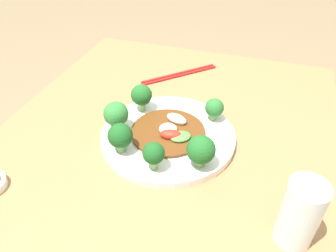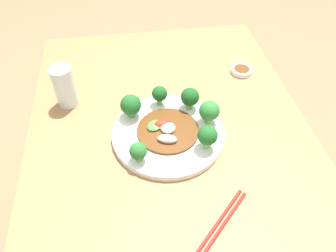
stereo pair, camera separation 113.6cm
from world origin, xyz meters
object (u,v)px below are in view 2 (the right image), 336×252
broccoli_southeast (138,151)px  drinking_glass (65,87)px  broccoli_north (209,111)px  broccoli_northwest (190,97)px  broccoli_west (160,94)px  stirfry_center (167,130)px  sauce_dish (241,70)px  broccoli_northeast (207,136)px  chopsticks (216,231)px  plate (168,133)px  broccoli_southwest (131,105)px

broccoli_southeast → drinking_glass: drinking_glass is taller
broccoli_north → broccoli_northwest: broccoli_north is taller
broccoli_west → broccoli_northwest: 0.09m
stirfry_center → broccoli_southeast: bearing=-44.6°
broccoli_southeast → sauce_dish: bearing=131.7°
broccoli_northeast → chopsticks: 0.23m
broccoli_north → broccoli_northwest: bearing=-148.6°
plate → broccoli_southwest: (-0.07, -0.09, 0.05)m
broccoli_southeast → broccoli_northeast: bearing=95.2°
plate → stirfry_center: (0.00, -0.00, 0.02)m
broccoli_west → stirfry_center: 0.12m
broccoli_southwest → sauce_dish: 0.41m
broccoli_west → sauce_dish: bearing=114.6°
drinking_glass → chopsticks: size_ratio=0.67×
broccoli_north → chopsticks: bearing=-10.3°
broccoli_west → chopsticks: bearing=9.3°
broccoli_southwest → broccoli_north: bearing=74.9°
broccoli_north → drinking_glass: bearing=-112.1°
broccoli_northeast → plate: bearing=-127.4°
broccoli_southeast → broccoli_west: bearing=158.1°
broccoli_southwest → stirfry_center: broccoli_southwest is taller
broccoli_southeast → stirfry_center: size_ratio=0.33×
chopsticks → broccoli_west: bearing=-170.7°
drinking_glass → broccoli_west: bearing=76.2°
broccoli_southwest → broccoli_southeast: 0.16m
broccoli_north → sauce_dish: bearing=143.1°
chopsticks → broccoli_north: bearing=169.7°
sauce_dish → stirfry_center: bearing=-49.5°
plate → broccoli_southwest: bearing=-129.4°
plate → stirfry_center: size_ratio=1.81×
broccoli_north → broccoli_southeast: size_ratio=1.26×
broccoli_west → broccoli_southeast: bearing=-21.9°
broccoli_west → sauce_dish: (-0.13, 0.29, -0.05)m
stirfry_center → broccoli_northwest: bearing=137.1°
broccoli_west → broccoli_southwest: 0.09m
broccoli_west → broccoli_northwest: broccoli_northwest is taller
broccoli_west → drinking_glass: drinking_glass is taller
broccoli_west → stirfry_center: bearing=1.6°
plate → drinking_glass: 0.33m
broccoli_north → drinking_glass: 0.41m
chopsticks → broccoli_southwest: bearing=-157.7°
broccoli_northeast → sauce_dish: size_ratio=0.99×
plate → sauce_dish: plate is taller
broccoli_northeast → sauce_dish: bearing=148.1°
broccoli_northeast → broccoli_northwest: size_ratio=1.03×
broccoli_southwest → stirfry_center: bearing=48.9°
stirfry_center → chopsticks: size_ratio=0.90×
broccoli_southeast → sauce_dish: (-0.32, 0.36, -0.04)m
broccoli_southeast → drinking_glass: size_ratio=0.44×
plate → broccoli_southwest: 0.13m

